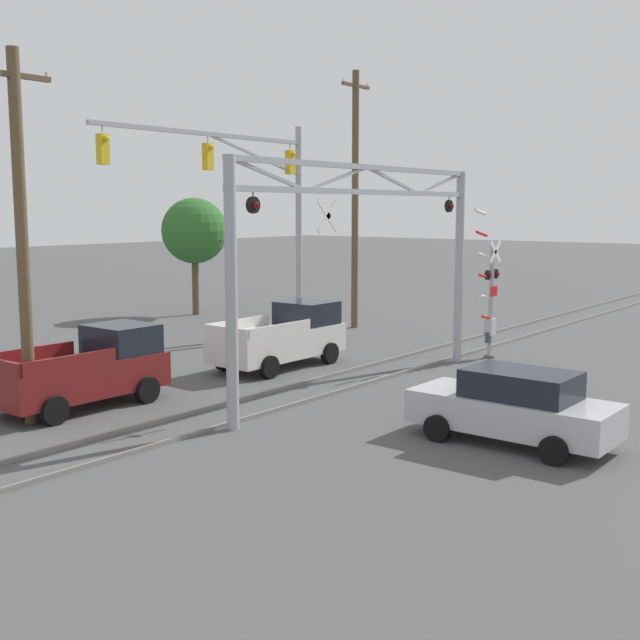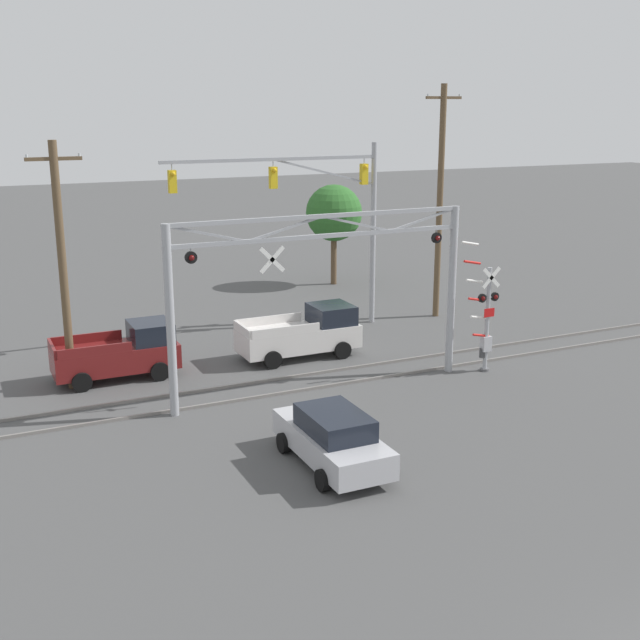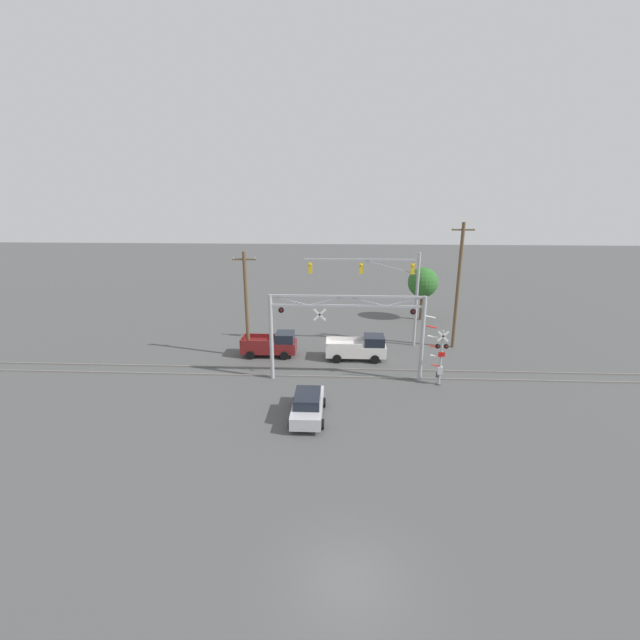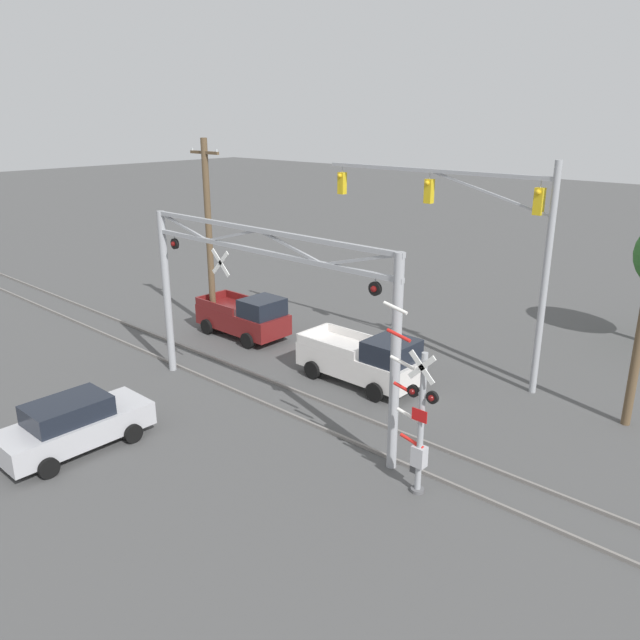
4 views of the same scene
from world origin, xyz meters
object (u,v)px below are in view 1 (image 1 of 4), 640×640
object	(u,v)px
pickup_truck_following	(87,370)
utility_pole_right	(355,198)
crossing_gantry	(366,244)
utility_pole_left	(22,234)
background_tree_beyond_span	(194,231)
traffic_signal_span	(259,194)
pickup_truck_lead	(283,337)
crossing_signal_mast	(490,301)
sedan_waiting	(514,406)

from	to	relation	value
pickup_truck_following	utility_pole_right	distance (m)	16.00
crossing_gantry	utility_pole_right	distance (m)	11.72
pickup_truck_following	utility_pole_left	size ratio (longest dim) A/B	0.52
crossing_gantry	background_tree_beyond_span	distance (m)	17.35
traffic_signal_span	utility_pole_right	distance (m)	5.48
pickup_truck_lead	pickup_truck_following	bearing A→B (deg)	176.21
utility_pole_right	crossing_signal_mast	bearing A→B (deg)	-110.79
pickup_truck_following	background_tree_beyond_span	size ratio (longest dim) A/B	0.80
crossing_signal_mast	background_tree_beyond_span	bearing A→B (deg)	84.10
utility_pole_left	crossing_signal_mast	bearing A→B (deg)	-18.15
pickup_truck_lead	pickup_truck_following	world-z (taller)	same
sedan_waiting	utility_pole_right	distance (m)	17.60
utility_pole_left	traffic_signal_span	bearing A→B (deg)	16.11
traffic_signal_span	pickup_truck_following	bearing A→B (deg)	-162.91
crossing_signal_mast	background_tree_beyond_span	xyz separation A→B (m)	(1.65, 15.94, 1.99)
traffic_signal_span	background_tree_beyond_span	distance (m)	9.19
crossing_gantry	traffic_signal_span	distance (m)	8.42
traffic_signal_span	pickup_truck_following	world-z (taller)	traffic_signal_span
crossing_gantry	traffic_signal_span	world-z (taller)	traffic_signal_span
crossing_gantry	utility_pole_left	size ratio (longest dim) A/B	1.26
utility_pole_left	utility_pole_right	distance (m)	17.26
sedan_waiting	pickup_truck_lead	bearing A→B (deg)	70.32
crossing_gantry	crossing_signal_mast	world-z (taller)	crossing_gantry
crossing_gantry	sedan_waiting	size ratio (longest dim) A/B	2.47
crossing_signal_mast	sedan_waiting	world-z (taller)	crossing_signal_mast
utility_pole_right	background_tree_beyond_span	world-z (taller)	utility_pole_right
pickup_truck_lead	background_tree_beyond_span	xyz separation A→B (m)	(6.89, 11.45, 2.98)
pickup_truck_lead	sedan_waiting	size ratio (longest dim) A/B	1.09
utility_pole_right	crossing_gantry	bearing A→B (deg)	-142.59
crossing_gantry	crossing_signal_mast	distance (m)	6.71
pickup_truck_following	sedan_waiting	bearing A→B (deg)	-69.71
utility_pole_right	background_tree_beyond_span	bearing A→B (deg)	98.51
pickup_truck_lead	sedan_waiting	xyz separation A→B (m)	(-3.36, -9.39, -0.13)
pickup_truck_lead	utility_pole_left	xyz separation A→B (m)	(-8.82, 0.12, 3.45)
crossing_signal_mast	pickup_truck_lead	size ratio (longest dim) A/B	1.05
crossing_gantry	traffic_signal_span	size ratio (longest dim) A/B	1.11
traffic_signal_span	background_tree_beyond_span	size ratio (longest dim) A/B	1.75
crossing_signal_mast	utility_pole_left	size ratio (longest dim) A/B	0.59
pickup_truck_following	utility_pole_right	world-z (taller)	utility_pole_right
background_tree_beyond_span	pickup_truck_following	bearing A→B (deg)	-141.67
sedan_waiting	background_tree_beyond_span	bearing A→B (deg)	63.80
sedan_waiting	utility_pole_right	size ratio (longest dim) A/B	0.41
pickup_truck_lead	background_tree_beyond_span	bearing A→B (deg)	58.95
pickup_truck_following	crossing_gantry	bearing A→B (deg)	-36.79
crossing_gantry	background_tree_beyond_span	size ratio (longest dim) A/B	1.95
pickup_truck_lead	utility_pole_left	bearing A→B (deg)	179.25
crossing_gantry	crossing_signal_mast	xyz separation A→B (m)	(6.35, -0.55, -2.08)
pickup_truck_following	utility_pole_left	distance (m)	3.92
pickup_truck_lead	background_tree_beyond_span	size ratio (longest dim) A/B	0.86
utility_pole_left	utility_pole_right	size ratio (longest dim) A/B	0.81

